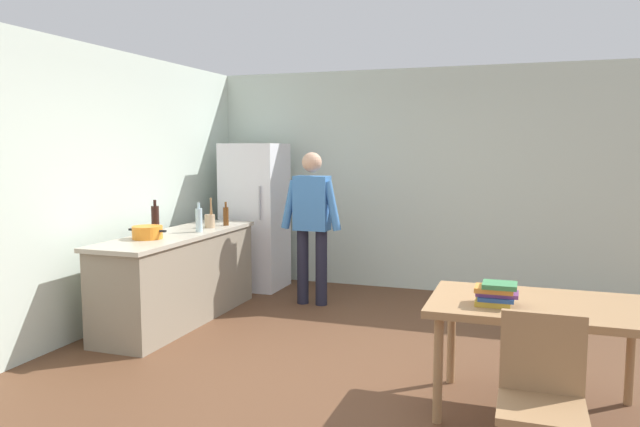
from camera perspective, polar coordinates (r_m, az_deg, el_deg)
ground_plane at (r=4.90m, az=2.49°, el=-14.70°), size 14.00×14.00×0.00m
wall_back at (r=7.51m, az=9.08°, el=3.12°), size 6.40×0.12×2.70m
wall_left at (r=6.03m, az=-21.27°, el=2.01°), size 0.12×5.60×2.70m
kitchen_counter at (r=6.28m, az=-13.17°, el=-5.85°), size 0.64×2.20×0.90m
refrigerator at (r=7.55m, az=-6.14°, el=-0.25°), size 0.70×0.67×1.80m
person at (r=6.67m, az=-0.78°, el=-0.40°), size 0.70×0.22×1.70m
dining_table at (r=4.23m, az=20.03°, el=-8.92°), size 1.40×0.90×0.75m
chair at (r=3.35m, az=20.21°, el=-15.48°), size 0.42×0.42×0.91m
cooking_pot at (r=5.88m, az=-15.99°, el=-1.73°), size 0.40×0.28×0.12m
utensil_jar at (r=6.53m, az=-10.36°, el=-0.64°), size 0.11×0.11×0.32m
bottle_water_clear at (r=6.22m, az=-11.36°, el=-0.57°), size 0.07×0.07×0.30m
bottle_beer_brown at (r=6.69m, az=-8.88°, el=-0.22°), size 0.06×0.06×0.26m
bottle_wine_dark at (r=6.16m, az=-15.30°, el=-0.55°), size 0.08×0.08×0.34m
book_stack at (r=4.04m, az=16.28°, el=-7.27°), size 0.27×0.20×0.15m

